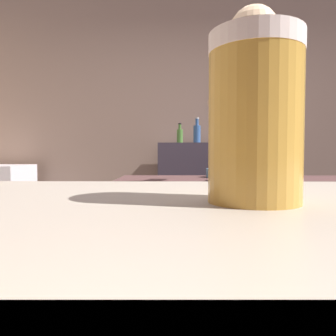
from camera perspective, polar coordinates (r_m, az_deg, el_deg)
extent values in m
cube|color=gray|center=(3.52, 6.81, 6.97)|extent=(5.20, 0.10, 2.70)
cube|color=#513433|center=(2.18, 20.52, -14.07)|extent=(2.10, 0.60, 0.93)
cube|color=#3E3440|center=(3.27, 6.37, -6.04)|extent=(0.91, 0.36, 1.18)
cube|color=#262626|center=(3.18, -27.41, -7.63)|extent=(0.03, 0.03, 0.35)
cube|color=#2B323A|center=(1.68, 14.36, -19.05)|extent=(0.28, 0.20, 0.93)
cylinder|color=black|center=(1.56, 14.69, 8.09)|extent=(0.34, 0.34, 0.60)
sphere|color=tan|center=(1.66, 14.87, 22.39)|extent=(0.22, 0.22, 0.22)
cone|color=black|center=(1.49, 14.76, 13.94)|extent=(0.18, 0.18, 0.54)
cylinder|color=tan|center=(1.74, 9.02, 10.58)|extent=(0.15, 0.33, 0.08)
cylinder|color=tan|center=(1.74, 20.41, 10.44)|extent=(0.15, 0.33, 0.08)
cylinder|color=teal|center=(2.10, 9.52, -0.87)|extent=(0.21, 0.21, 0.06)
cube|color=silver|center=(2.03, 19.59, -1.81)|extent=(0.24, 0.06, 0.01)
cylinder|color=gold|center=(0.31, 15.02, 6.66)|extent=(0.08, 0.08, 0.13)
cylinder|color=white|center=(0.32, 15.20, 20.33)|extent=(0.08, 0.08, 0.02)
cylinder|color=#2D56A2|center=(3.23, 12.81, 5.92)|extent=(0.07, 0.07, 0.18)
cylinder|color=#2D56A2|center=(3.24, 12.83, 8.09)|extent=(0.03, 0.03, 0.07)
cylinder|color=silver|center=(3.24, 12.84, 8.82)|extent=(0.04, 0.04, 0.01)
cylinder|color=#4B7C34|center=(3.15, 2.09, 5.62)|extent=(0.06, 0.06, 0.13)
cylinder|color=#4B7C34|center=(3.16, 2.09, 7.24)|extent=(0.03, 0.03, 0.05)
cylinder|color=black|center=(3.16, 2.10, 7.78)|extent=(0.03, 0.03, 0.01)
cylinder|color=#385F99|center=(3.21, 5.13, 5.93)|extent=(0.07, 0.07, 0.17)
cylinder|color=#385F99|center=(3.22, 5.14, 8.04)|extent=(0.03, 0.03, 0.07)
cylinder|color=silver|center=(3.23, 5.14, 8.74)|extent=(0.04, 0.04, 0.01)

